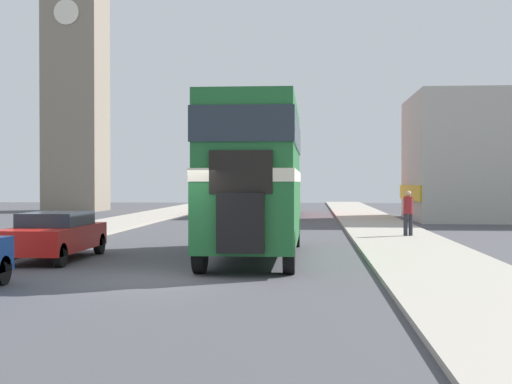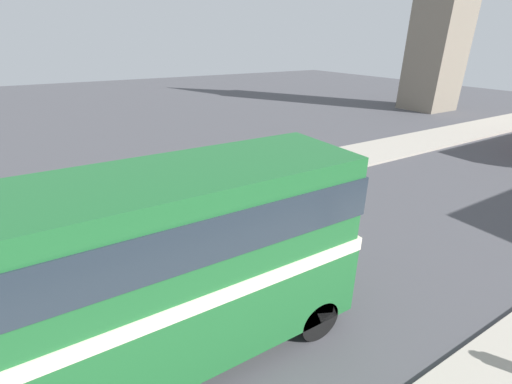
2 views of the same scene
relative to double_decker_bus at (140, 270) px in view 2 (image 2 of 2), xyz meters
name	(u,v)px [view 2 (image 2 of 2)]	position (x,y,z in m)	size (l,w,h in m)	color
double_decker_bus	(140,270)	(0.00, 0.00, 0.00)	(2.47, 9.28, 4.43)	#1E602D
car_parked_mid	(75,235)	(-5.70, -1.00, -1.91)	(1.79, 4.35, 1.35)	red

